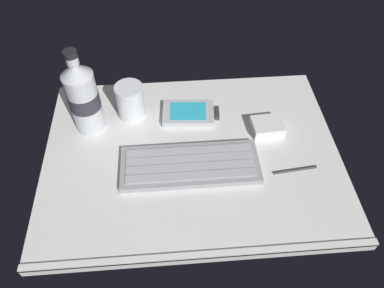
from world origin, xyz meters
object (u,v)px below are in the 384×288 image
object	(u,v)px
keyboard	(190,165)
handheld_device	(191,113)
charger_block	(267,126)
stylus_pen	(295,169)
juice_cup	(131,102)
water_bottle	(83,97)

from	to	relation	value
keyboard	handheld_device	bearing A→B (deg)	84.98
charger_block	stylus_pen	size ratio (longest dim) A/B	0.74
charger_block	stylus_pen	world-z (taller)	charger_block
charger_block	keyboard	bearing A→B (deg)	-153.11
handheld_device	juice_cup	bearing A→B (deg)	173.98
handheld_device	charger_block	world-z (taller)	charger_block
handheld_device	water_bottle	size ratio (longest dim) A/B	0.63
charger_block	handheld_device	bearing A→B (deg)	160.31
water_bottle	charger_block	bearing A→B (deg)	-6.21
handheld_device	juice_cup	world-z (taller)	juice_cup
juice_cup	charger_block	distance (cm)	31.84
juice_cup	charger_block	size ratio (longest dim) A/B	1.21
juice_cup	water_bottle	size ratio (longest dim) A/B	0.41
handheld_device	water_bottle	distance (cm)	24.70
handheld_device	stylus_pen	distance (cm)	27.16
charger_block	stylus_pen	bearing A→B (deg)	-73.05
water_bottle	charger_block	world-z (taller)	water_bottle
keyboard	stylus_pen	distance (cm)	22.02
juice_cup	water_bottle	world-z (taller)	water_bottle
keyboard	water_bottle	world-z (taller)	water_bottle
stylus_pen	handheld_device	bearing A→B (deg)	133.31
juice_cup	water_bottle	bearing A→B (deg)	-161.36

